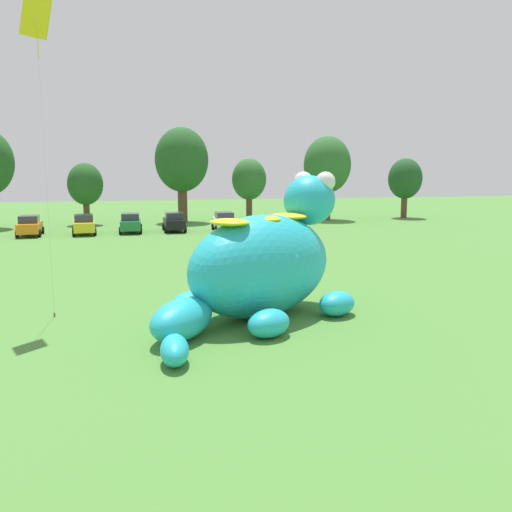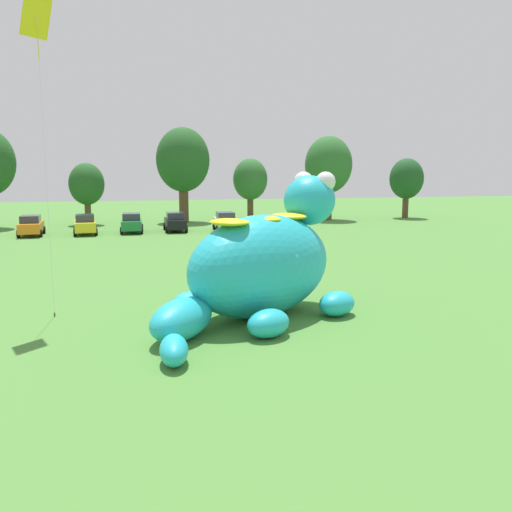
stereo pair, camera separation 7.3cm
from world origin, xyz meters
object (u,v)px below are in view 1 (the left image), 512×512
spectator_mid_field (216,243)px  car_black (174,222)px  giant_inflatable_creature (262,264)px  car_yellow (84,224)px  car_green (131,223)px  car_orange (30,226)px  tethered_flying_kite (36,22)px  car_white (224,221)px  spectator_near_inflatable (254,232)px

spectator_mid_field → car_black: bearing=95.4°
giant_inflatable_creature → car_yellow: giant_inflatable_creature is taller
giant_inflatable_creature → car_green: (-4.61, 29.23, -1.13)m
car_orange → car_yellow: 4.35m
giant_inflatable_creature → spectator_mid_field: (0.59, 14.63, -1.13)m
car_yellow → tethered_flying_kite: (0.82, -27.16, 9.74)m
giant_inflatable_creature → car_orange: 31.57m
car_green → tethered_flying_kite: tethered_flying_kite is taller
car_yellow → tethered_flying_kite: tethered_flying_kite is taller
car_orange → spectator_mid_field: bearing=-46.5°
giant_inflatable_creature → car_white: (3.64, 28.60, -1.13)m
car_green → spectator_mid_field: size_ratio=2.43×
giant_inflatable_creature → car_orange: size_ratio=2.20×
car_white → spectator_near_inflatable: (0.68, -8.80, -0.01)m
car_orange → car_black: (12.07, 0.54, 0.00)m
car_black → car_orange: bearing=-177.5°
giant_inflatable_creature → car_black: giant_inflatable_creature is taller
car_black → spectator_mid_field: (1.39, -14.71, -0.01)m
car_yellow → giant_inflatable_creature: bearing=-73.5°
car_orange → tethered_flying_kite: size_ratio=0.36×
giant_inflatable_creature → car_yellow: size_ratio=2.17×
car_green → car_black: same height
giant_inflatable_creature → car_green: giant_inflatable_creature is taller
spectator_near_inflatable → tethered_flying_kite: bearing=-123.5°
car_white → spectator_near_inflatable: size_ratio=2.43×
car_green → car_black: 3.81m
spectator_mid_field → tethered_flying_kite: 18.23m
car_orange → car_white: bearing=-0.7°
car_black → car_white: bearing=-9.5°
spectator_near_inflatable → car_white: bearing=94.4°
car_green → spectator_near_inflatable: bearing=-46.6°
car_orange → spectator_near_inflatable: car_orange is taller
car_white → tethered_flying_kite: bearing=-112.8°
spectator_near_inflatable → tethered_flying_kite: tethered_flying_kite is taller
giant_inflatable_creature → spectator_near_inflatable: size_ratio=5.37×
car_orange → spectator_mid_field: size_ratio=2.44×
spectator_mid_field → car_yellow: bearing=122.7°
car_yellow → car_green: 3.94m
giant_inflatable_creature → car_white: size_ratio=2.21×
car_yellow → spectator_mid_field: car_yellow is taller
car_white → spectator_near_inflatable: car_white is taller
car_black → spectator_near_inflatable: (5.11, -9.55, -0.01)m
car_green → spectator_mid_field: bearing=-70.4°
car_orange → spectator_near_inflatable: bearing=-27.7°
car_orange → car_green: bearing=3.0°
car_black → spectator_near_inflatable: car_black is taller
giant_inflatable_creature → spectator_mid_field: 14.69m
spectator_near_inflatable → spectator_mid_field: size_ratio=1.00×
spectator_mid_field → giant_inflatable_creature: bearing=-92.3°
car_green → giant_inflatable_creature: bearing=-81.0°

